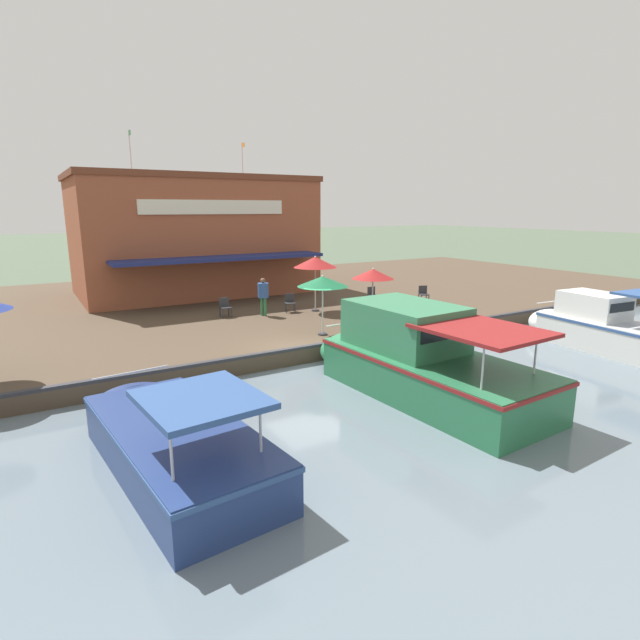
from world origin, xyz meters
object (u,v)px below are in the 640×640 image
object	(u,v)px
patio_umbrella_far_corner	(315,262)
motorboat_nearest_quay	(168,435)
person_at_quay_edge	(263,292)
motorboat_second_along	(412,358)
waterfront_restaurant	(194,235)
patio_umbrella_by_entrance	(373,274)
tree_behind_restaurant	(207,218)
cafe_chair_beside_entrance	(290,302)
cafe_chair_back_row_seat	(373,294)
motorboat_mid_row	(598,328)
cafe_chair_far_corner_seat	(414,309)
patio_umbrella_mid_patio_left	(323,282)
cafe_chair_under_first_umbrella	(423,293)
cafe_chair_facing_river	(225,306)

from	to	relation	value
patio_umbrella_far_corner	motorboat_nearest_quay	size ratio (longest dim) A/B	0.38
person_at_quay_edge	motorboat_second_along	size ratio (longest dim) A/B	0.21
waterfront_restaurant	patio_umbrella_by_entrance	size ratio (longest dim) A/B	5.49
tree_behind_restaurant	cafe_chair_beside_entrance	bearing A→B (deg)	-2.40
cafe_chair_back_row_seat	motorboat_mid_row	world-z (taller)	motorboat_mid_row
patio_umbrella_by_entrance	cafe_chair_far_corner_seat	distance (m)	2.47
patio_umbrella_mid_patio_left	motorboat_mid_row	xyz separation A→B (m)	(5.37, 9.05, -1.78)
cafe_chair_under_first_umbrella	cafe_chair_far_corner_seat	bearing A→B (deg)	-47.65
patio_umbrella_far_corner	patio_umbrella_mid_patio_left	world-z (taller)	patio_umbrella_far_corner
cafe_chair_under_first_umbrella	person_at_quay_edge	size ratio (longest dim) A/B	0.50
patio_umbrella_by_entrance	cafe_chair_facing_river	size ratio (longest dim) A/B	2.72
cafe_chair_far_corner_seat	motorboat_second_along	size ratio (longest dim) A/B	0.11
patio_umbrella_by_entrance	cafe_chair_under_first_umbrella	world-z (taller)	patio_umbrella_by_entrance
cafe_chair_facing_river	cafe_chair_beside_entrance	bearing A→B (deg)	79.81
patio_umbrella_mid_patio_left	motorboat_mid_row	size ratio (longest dim) A/B	0.35
motorboat_nearest_quay	cafe_chair_back_row_seat	bearing A→B (deg)	127.67
cafe_chair_under_first_umbrella	person_at_quay_edge	bearing A→B (deg)	-98.54
person_at_quay_edge	patio_umbrella_far_corner	bearing A→B (deg)	83.28
waterfront_restaurant	cafe_chair_back_row_seat	world-z (taller)	waterfront_restaurant
patio_umbrella_mid_patio_left	person_at_quay_edge	distance (m)	4.49
waterfront_restaurant	cafe_chair_under_first_umbrella	size ratio (longest dim) A/B	14.90
cafe_chair_back_row_seat	cafe_chair_beside_entrance	distance (m)	4.55
cafe_chair_far_corner_seat	patio_umbrella_by_entrance	bearing A→B (deg)	-107.97
cafe_chair_under_first_umbrella	cafe_chair_back_row_seat	bearing A→B (deg)	-113.27
cafe_chair_facing_river	motorboat_second_along	size ratio (longest dim) A/B	0.11
patio_umbrella_mid_patio_left	cafe_chair_back_row_seat	size ratio (longest dim) A/B	2.69
cafe_chair_back_row_seat	cafe_chair_beside_entrance	bearing A→B (deg)	-94.09
tree_behind_restaurant	motorboat_second_along	bearing A→B (deg)	-3.95
cafe_chair_facing_river	motorboat_mid_row	bearing A→B (deg)	46.80
waterfront_restaurant	cafe_chair_beside_entrance	bearing A→B (deg)	13.15
cafe_chair_back_row_seat	motorboat_mid_row	distance (m)	10.17
patio_umbrella_by_entrance	cafe_chair_far_corner_seat	bearing A→B (deg)	72.03
cafe_chair_far_corner_seat	person_at_quay_edge	size ratio (longest dim) A/B	0.50
cafe_chair_back_row_seat	motorboat_nearest_quay	world-z (taller)	motorboat_nearest_quay
cafe_chair_beside_entrance	patio_umbrella_far_corner	bearing A→B (deg)	69.68
waterfront_restaurant	person_at_quay_edge	size ratio (longest dim) A/B	7.46
patio_umbrella_by_entrance	cafe_chair_back_row_seat	distance (m)	4.55
cafe_chair_far_corner_seat	patio_umbrella_mid_patio_left	bearing A→B (deg)	-88.06
patio_umbrella_far_corner	motorboat_mid_row	bearing A→B (deg)	36.46
person_at_quay_edge	waterfront_restaurant	bearing A→B (deg)	-176.62
cafe_chair_under_first_umbrella	motorboat_second_along	world-z (taller)	motorboat_second_along
motorboat_mid_row	patio_umbrella_far_corner	bearing A→B (deg)	-143.54
patio_umbrella_mid_patio_left	waterfront_restaurant	bearing A→B (deg)	-175.75
cafe_chair_beside_entrance	motorboat_nearest_quay	world-z (taller)	motorboat_nearest_quay
motorboat_mid_row	tree_behind_restaurant	bearing A→B (deg)	-161.53
patio_umbrella_by_entrance	tree_behind_restaurant	world-z (taller)	tree_behind_restaurant
patio_umbrella_mid_patio_left	motorboat_mid_row	bearing A→B (deg)	59.28
patio_umbrella_far_corner	cafe_chair_back_row_seat	distance (m)	3.86
patio_umbrella_mid_patio_left	tree_behind_restaurant	bearing A→B (deg)	175.09
cafe_chair_beside_entrance	motorboat_nearest_quay	distance (m)	13.15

